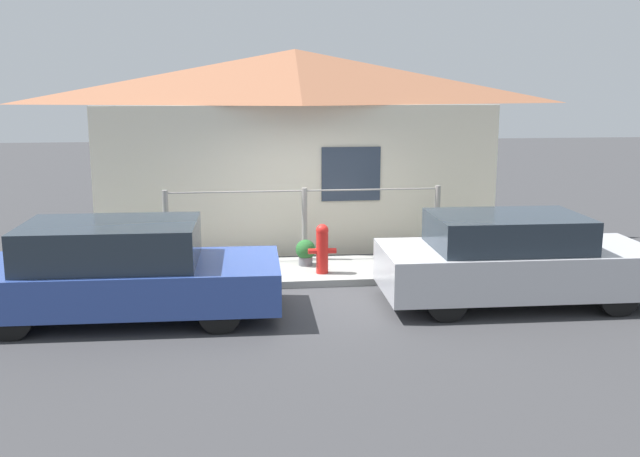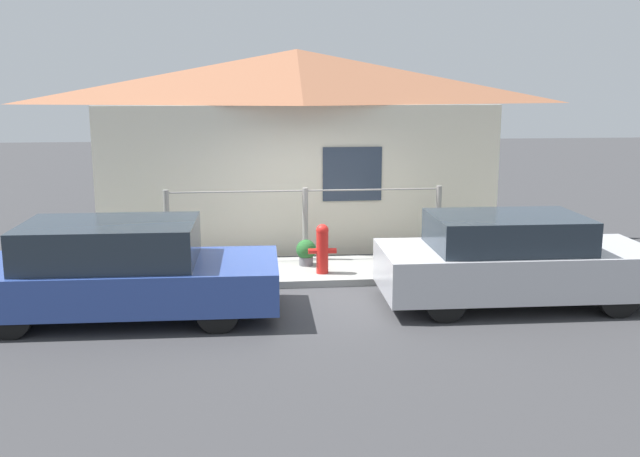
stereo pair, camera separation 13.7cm
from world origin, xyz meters
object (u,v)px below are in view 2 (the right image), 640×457
(car_right, at_px, (513,260))
(potted_plant_by_fence, at_px, (152,251))
(fire_hydrant, at_px, (322,248))
(potted_plant_near_hydrant, at_px, (306,251))
(potted_plant_corner, at_px, (471,244))
(car_left, at_px, (120,270))

(car_right, height_order, potted_plant_by_fence, car_right)
(fire_hydrant, bearing_deg, potted_plant_near_hydrant, 112.04)
(fire_hydrant, relative_size, potted_plant_corner, 1.52)
(car_right, bearing_deg, car_left, -178.93)
(potted_plant_corner, bearing_deg, car_right, -91.36)
(potted_plant_near_hydrant, distance_m, potted_plant_by_fence, 2.58)
(car_right, distance_m, potted_plant_by_fence, 5.80)
(car_left, xyz_separation_m, potted_plant_by_fence, (0.17, 2.06, -0.21))
(fire_hydrant, height_order, potted_plant_near_hydrant, fire_hydrant)
(car_right, bearing_deg, potted_plant_by_fence, 160.29)
(car_left, distance_m, potted_plant_corner, 6.01)
(car_left, distance_m, fire_hydrant, 3.37)
(car_left, bearing_deg, potted_plant_by_fence, 86.41)
(car_right, relative_size, fire_hydrant, 4.83)
(potted_plant_by_fence, bearing_deg, potted_plant_corner, 0.16)
(car_left, distance_m, car_right, 5.59)
(fire_hydrant, xyz_separation_m, potted_plant_corner, (2.67, 0.49, -0.12))
(car_left, relative_size, fire_hydrant, 5.18)
(car_left, bearing_deg, car_right, 1.19)
(potted_plant_near_hydrant, xyz_separation_m, potted_plant_corner, (2.89, -0.06, 0.07))
(fire_hydrant, bearing_deg, car_right, -31.13)
(car_left, relative_size, car_right, 1.07)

